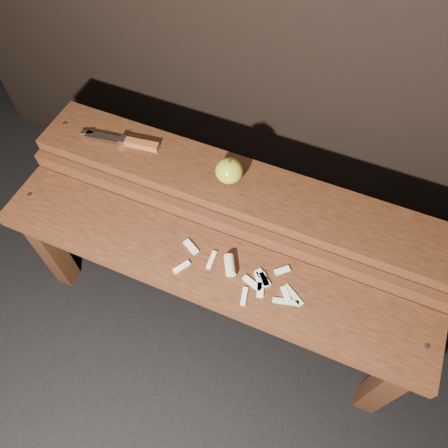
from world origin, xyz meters
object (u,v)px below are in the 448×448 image
at_px(apple, 229,171).
at_px(bench_front_tier, 207,278).
at_px(knife, 132,143).
at_px(bench_rear_tier, 238,202).

bearing_deg(apple, bench_front_tier, -82.12).
height_order(bench_front_tier, knife, knife).
bearing_deg(knife, bench_front_tier, -35.28).
xyz_separation_m(bench_rear_tier, apple, (-0.03, 0.00, 0.12)).
bearing_deg(bench_front_tier, bench_rear_tier, 90.00).
xyz_separation_m(bench_front_tier, knife, (-0.33, 0.24, 0.16)).
height_order(bench_front_tier, bench_rear_tier, bench_rear_tier).
distance_m(bench_rear_tier, knife, 0.35).
height_order(apple, knife, apple).
relative_size(bench_front_tier, knife, 5.03).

